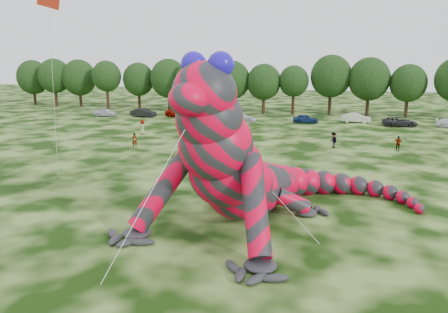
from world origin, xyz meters
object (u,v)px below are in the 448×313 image
tree_0 (33,83)px  spectator_4 (142,127)px  spectator_1 (183,139)px  car_2 (181,112)px  tree_1 (55,83)px  tree_4 (139,86)px  spectator_5 (243,158)px  flying_kite (49,16)px  tree_10 (331,85)px  tree_6 (193,86)px  inflatable_gecko (250,136)px  tree_7 (232,87)px  tree_5 (169,84)px  tree_11 (369,87)px  car_0 (106,112)px  tree_2 (80,83)px  tree_9 (293,90)px  tree_3 (107,85)px  car_5 (356,118)px  tree_12 (408,91)px  car_4 (306,119)px  car_1 (143,113)px  car_6 (400,122)px  tree_8 (264,89)px  spectator_0 (134,140)px  car_3 (241,117)px  spectator_3 (398,144)px

tree_0 → spectator_4: tree_0 is taller
spectator_1 → car_2: bearing=159.6°
tree_1 → tree_4: size_ratio=1.08×
spectator_4 → spectator_5: bearing=137.2°
spectator_4 → flying_kite: bearing=100.1°
tree_10 → tree_1: bearing=-179.5°
tree_6 → car_2: bearing=-87.6°
inflatable_gecko → tree_7: (-14.31, 51.71, -0.42)m
tree_5 → tree_11: bearing=-0.4°
tree_11 → car_0: tree_11 is taller
tree_2 → spectator_4: bearing=-45.4°
inflatable_gecko → tree_0: (-58.78, 54.14, -0.41)m
flying_kite → tree_4: 57.76m
tree_4 → tree_9: size_ratio=1.04×
tree_9 → tree_10: tree_10 is taller
tree_3 → tree_5: (12.59, 1.37, 0.18)m
tree_0 → tree_5: tree_5 is taller
tree_3 → car_5: 48.25m
tree_0 → tree_5: size_ratio=0.97×
spectator_4 → tree_12: bearing=-146.7°
car_0 → car_2: car_2 is taller
spectator_5 → tree_11: bearing=18.3°
tree_6 → tree_7: size_ratio=1.00×
tree_2 → tree_3: size_ratio=1.02×
car_4 → car_1: bearing=86.4°
inflatable_gecko → tree_7: size_ratio=2.18×
tree_2 → car_6: tree_2 is taller
tree_2 → spectator_1: tree_2 is taller
tree_7 → spectator_5: (11.15, -39.55, -3.87)m
tree_1 → spectator_4: tree_1 is taller
tree_6 → tree_8: tree_6 is taller
tree_4 → car_4: (33.84, -11.38, -3.86)m
car_2 → spectator_0: size_ratio=3.20×
tree_1 → car_4: 53.81m
tree_9 → car_3: bearing=-122.0°
tree_1 → car_4: tree_1 is taller
tree_1 → tree_6: bearing=-2.5°
tree_2 → tree_3: (7.30, -1.69, -0.10)m
spectator_0 → tree_10: bearing=-146.1°
car_2 → car_3: (11.42, -2.92, -0.06)m
tree_7 → tree_8: 5.87m
tree_6 → tree_10: bearing=4.3°
inflatable_gecko → tree_5: bearing=132.4°
tree_1 → tree_8: bearing=-1.4°
car_0 → car_2: 13.09m
tree_11 → car_0: 45.59m
flying_kite → spectator_3: flying_kite is taller
flying_kite → tree_0: (-44.93, 54.08, -7.94)m
car_0 → car_4: (34.19, 1.14, -0.04)m
tree_4 → car_5: 42.57m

